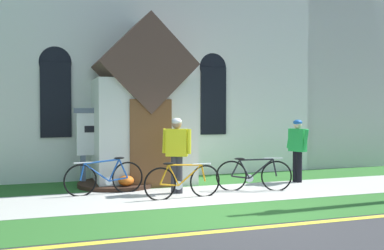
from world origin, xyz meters
TOP-DOWN VIEW (x-y plane):
  - ground at (0.00, 4.00)m, footprint 140.00×140.00m
  - sidewalk_slab at (1.52, 1.85)m, footprint 32.00×2.13m
  - grass_verge at (1.52, -0.03)m, footprint 32.00×1.62m
  - church_lawn at (1.52, 3.78)m, footprint 24.00×1.74m
  - curb_paint_stripe at (1.52, -0.99)m, footprint 28.00×0.16m
  - church_building at (2.01, 8.53)m, footprint 12.72×10.28m
  - church_sign at (-1.39, 4.08)m, footprint 1.96×0.27m
  - flower_bed at (-1.35, 3.62)m, footprint 1.89×1.89m
  - bicycle_blue at (-0.35, 1.63)m, footprint 1.71×0.17m
  - bicycle_red at (-1.82, 2.61)m, footprint 1.75×0.21m
  - bicycle_yellow at (1.46, 1.96)m, footprint 1.65×0.60m
  - cyclist_in_green_jersey at (3.05, 2.68)m, footprint 0.35×0.75m
  - cyclist_in_blue_jersey at (-0.30, 2.20)m, footprint 0.55×0.48m
  - roadside_conifer at (9.79, 8.18)m, footprint 3.63×3.63m
  - distant_hill at (4.07, 57.07)m, footprint 93.37×46.39m

SIDE VIEW (x-z plane):
  - ground at x=0.00m, z-range 0.00..0.00m
  - distant_hill at x=4.07m, z-range -13.77..13.77m
  - curb_paint_stripe at x=1.52m, z-range 0.00..0.01m
  - grass_verge at x=1.52m, z-range 0.00..0.01m
  - church_lawn at x=1.52m, z-range 0.00..0.01m
  - sidewalk_slab at x=1.52m, z-range 0.00..0.01m
  - flower_bed at x=-1.35m, z-range -0.08..0.26m
  - bicycle_blue at x=-0.35m, z-range -0.03..0.76m
  - bicycle_yellow at x=1.46m, z-range -0.02..0.76m
  - bicycle_red at x=-1.82m, z-range -0.04..0.78m
  - cyclist_in_green_jersey at x=3.05m, z-range 0.13..1.73m
  - cyclist_in_blue_jersey at x=-0.30m, z-range 0.14..1.81m
  - church_sign at x=-1.39m, z-range 0.30..2.19m
  - roadside_conifer at x=9.79m, z-range 1.05..7.65m
  - church_building at x=2.01m, z-range -2.22..12.31m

